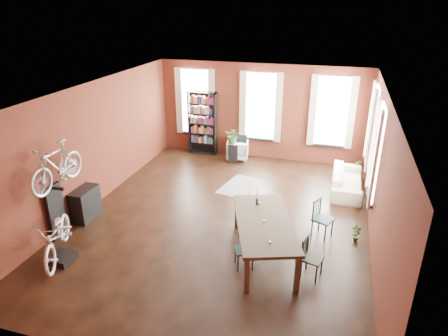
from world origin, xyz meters
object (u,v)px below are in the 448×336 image
at_px(dining_table, 263,239).
at_px(dining_chair_d, 323,219).
at_px(dining_chair_b, 248,214).
at_px(plant_stand, 233,153).
at_px(bike_trainer, 62,258).
at_px(console_table, 85,204).
at_px(bookshelf, 203,123).
at_px(white_armchair, 238,149).
at_px(cream_sofa, 347,177).
at_px(dining_chair_c, 312,258).
at_px(dining_chair_a, 244,250).
at_px(bicycle_floor, 54,218).

height_order(dining_table, dining_chair_d, dining_chair_d).
bearing_deg(dining_chair_b, plant_stand, -171.21).
distance_m(dining_table, dining_chair_b, 0.97).
relative_size(bike_trainer, console_table, 0.60).
relative_size(bookshelf, bike_trainer, 4.56).
distance_m(dining_chair_d, white_armchair, 5.21).
bearing_deg(white_armchair, dining_table, 100.25).
bearing_deg(cream_sofa, dining_chair_c, 171.63).
bearing_deg(bookshelf, plant_stand, -22.42).
height_order(dining_chair_a, dining_chair_c, dining_chair_c).
distance_m(bike_trainer, bicycle_floor, 0.98).
height_order(cream_sofa, console_table, cream_sofa).
distance_m(white_armchair, plant_stand, 0.32).
bearing_deg(dining_chair_c, white_armchair, 42.71).
bearing_deg(dining_chair_a, dining_chair_d, 112.98).
relative_size(dining_chair_a, bookshelf, 0.36).
xyz_separation_m(dining_table, bookshelf, (-3.28, 5.52, 0.68)).
height_order(dining_chair_a, bicycle_floor, bicycle_floor).
relative_size(dining_chair_b, bookshelf, 0.46).
distance_m(dining_chair_d, cream_sofa, 2.73).
distance_m(dining_chair_a, bicycle_floor, 3.88).
bearing_deg(bike_trainer, dining_table, 19.03).
distance_m(bookshelf, white_armchair, 1.52).
bearing_deg(bookshelf, bike_trainer, -96.11).
xyz_separation_m(dining_table, bicycle_floor, (-4.02, -1.39, 0.63)).
relative_size(dining_chair_d, bookshelf, 0.41).
bearing_deg(console_table, bookshelf, 76.17).
relative_size(dining_table, dining_chair_d, 2.74).
bearing_deg(cream_sofa, white_armchair, 67.61).
relative_size(dining_chair_b, dining_chair_d, 1.12).
relative_size(bike_trainer, plant_stand, 0.76).
xyz_separation_m(cream_sofa, bike_trainer, (-5.69, -5.21, -0.34)).
relative_size(bookshelf, white_armchair, 3.00).
relative_size(dining_chair_d, plant_stand, 1.42).
height_order(dining_chair_b, console_table, dining_chair_b).
bearing_deg(plant_stand, dining_chair_c, -60.31).
bearing_deg(bicycle_floor, bookshelf, 59.43).
xyz_separation_m(dining_chair_b, dining_chair_d, (1.69, 0.34, -0.05)).
relative_size(dining_chair_c, bookshelf, 0.38).
height_order(dining_chair_c, cream_sofa, dining_chair_c).
xyz_separation_m(dining_chair_b, dining_chair_c, (1.58, -1.21, -0.09)).
relative_size(dining_chair_a, dining_chair_d, 0.88).
xyz_separation_m(white_armchair, plant_stand, (-0.07, -0.31, -0.05)).
bearing_deg(dining_chair_a, dining_table, 122.18).
distance_m(bookshelf, cream_sofa, 5.28).
distance_m(white_armchair, cream_sofa, 3.93).
relative_size(dining_table, bookshelf, 1.12).
height_order(dining_chair_c, white_armchair, dining_chair_c).
bearing_deg(bookshelf, dining_table, -59.31).
bearing_deg(dining_chair_d, dining_table, 159.05).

